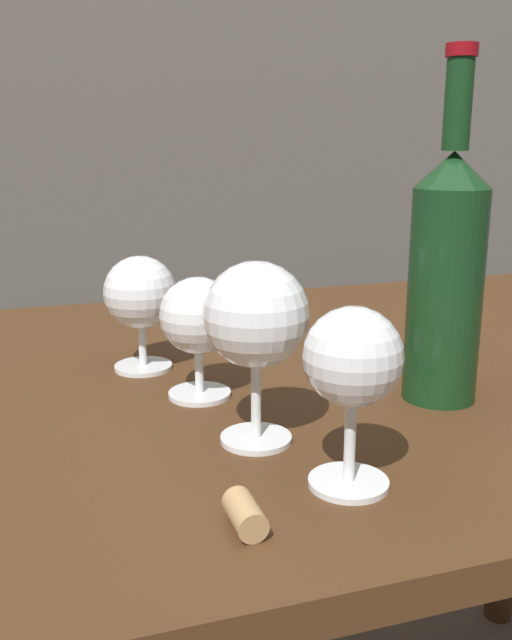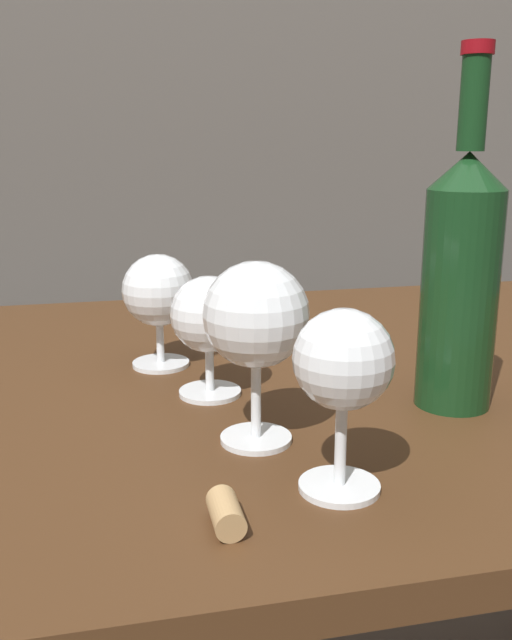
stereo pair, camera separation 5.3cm
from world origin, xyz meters
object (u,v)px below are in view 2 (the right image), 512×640
at_px(wine_glass_cabernet, 209,318).
at_px(wine_glass_empty, 158,293).
at_px(cork, 226,513).
at_px(wine_bottle, 461,275).
at_px(wine_glass_merlot, 256,318).
at_px(wine_glass_white, 343,364).

relative_size(wine_glass_cabernet, wine_glass_empty, 0.95).
height_order(wine_glass_empty, cork, wine_glass_empty).
bearing_deg(wine_bottle, wine_glass_merlot, -168.19).
relative_size(wine_glass_merlot, cork, 3.87).
relative_size(wine_glass_white, wine_bottle, 0.41).
distance_m(wine_glass_merlot, wine_glass_cabernet, 0.13).
bearing_deg(wine_bottle, wine_glass_empty, 145.93).
relative_size(wine_glass_merlot, wine_glass_cabernet, 1.28).
xyz_separation_m(wine_glass_cabernet, wine_bottle, (0.24, -0.08, 0.05)).
distance_m(wine_glass_merlot, cork, 0.18).
bearing_deg(wine_glass_white, wine_glass_merlot, 113.39).
bearing_deg(wine_glass_merlot, wine_glass_empty, 105.32).
relative_size(wine_glass_white, wine_glass_cabernet, 1.13).
bearing_deg(wine_glass_merlot, cork, -110.96).
xyz_separation_m(wine_glass_white, wine_glass_cabernet, (-0.07, 0.22, -0.02)).
bearing_deg(cork, wine_glass_cabernet, 83.44).
height_order(wine_glass_cabernet, wine_bottle, wine_bottle).
xyz_separation_m(wine_glass_merlot, cork, (-0.05, -0.13, -0.10)).
relative_size(wine_bottle, cork, 8.24).
xyz_separation_m(wine_glass_white, wine_glass_empty, (-0.11, 0.33, -0.01)).
height_order(wine_glass_white, wine_glass_empty, wine_glass_white).
bearing_deg(wine_bottle, wine_glass_cabernet, 161.23).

